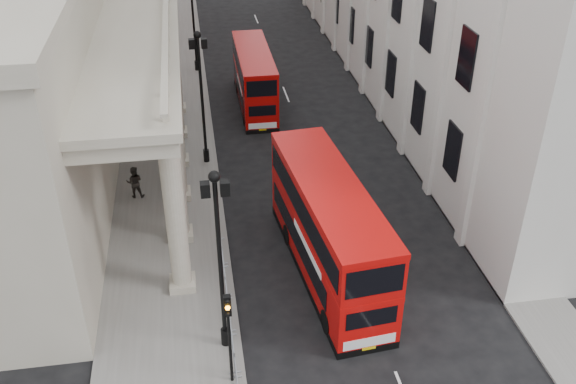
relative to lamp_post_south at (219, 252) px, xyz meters
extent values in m
cube|color=slate|center=(-2.40, 26.00, -4.85)|extent=(6.00, 140.00, 0.12)
cube|color=slate|center=(14.10, 26.00, -4.85)|extent=(3.00, 140.00, 0.12)
cube|color=slate|center=(0.55, 26.00, -4.84)|extent=(0.20, 140.00, 0.14)
cube|color=#A19A87|center=(-9.90, 14.00, 1.09)|extent=(9.00, 28.00, 12.00)
cylinder|color=black|center=(0.00, 0.00, -4.39)|extent=(0.36, 0.36, 0.80)
cylinder|color=black|center=(0.00, 0.00, -0.79)|extent=(0.18, 0.18, 8.00)
sphere|color=black|center=(0.00, 0.00, 3.31)|extent=(0.44, 0.44, 0.44)
cube|color=black|center=(0.35, 0.00, 2.81)|extent=(0.35, 0.35, 0.55)
cube|color=black|center=(-0.35, 0.00, 2.81)|extent=(0.35, 0.35, 0.55)
cylinder|color=black|center=(0.00, 16.00, -4.39)|extent=(0.36, 0.36, 0.80)
cylinder|color=black|center=(0.00, 16.00, -0.79)|extent=(0.18, 0.18, 8.00)
sphere|color=black|center=(0.00, 16.00, 3.31)|extent=(0.44, 0.44, 0.44)
cube|color=black|center=(0.35, 16.00, 2.81)|extent=(0.35, 0.35, 0.55)
cube|color=black|center=(-0.35, 16.00, 2.81)|extent=(0.35, 0.35, 0.55)
cylinder|color=black|center=(0.00, 32.00, -4.39)|extent=(0.36, 0.36, 0.80)
cylinder|color=black|center=(0.00, 32.00, -0.79)|extent=(0.18, 0.18, 8.00)
cylinder|color=black|center=(0.10, -2.00, -3.09)|extent=(0.12, 0.12, 3.40)
cube|color=black|center=(0.10, -2.00, -0.94)|extent=(0.28, 0.22, 0.90)
sphere|color=black|center=(0.10, -2.13, -0.64)|extent=(0.18, 0.18, 0.18)
sphere|color=orange|center=(0.10, -2.13, -0.94)|extent=(0.18, 0.18, 0.18)
sphere|color=black|center=(0.10, -2.13, -1.24)|extent=(0.18, 0.18, 0.18)
cube|color=gray|center=(0.25, -0.60, -4.24)|extent=(0.50, 2.30, 1.10)
cube|color=gray|center=(0.25, 1.75, -4.24)|extent=(0.50, 2.30, 1.10)
cube|color=gray|center=(0.25, 4.10, -4.24)|extent=(0.50, 2.30, 1.10)
cube|color=gray|center=(0.25, 6.45, -4.24)|extent=(0.50, 2.30, 1.10)
cube|color=red|center=(5.22, 4.23, -3.45)|extent=(3.80, 11.54, 2.16)
cube|color=red|center=(5.22, 4.23, -1.21)|extent=(3.80, 11.54, 1.89)
cube|color=red|center=(5.22, 4.23, -0.13)|extent=(3.84, 11.59, 0.27)
cube|color=black|center=(5.22, 4.23, -4.72)|extent=(3.82, 11.55, 0.38)
cube|color=black|center=(5.22, 4.23, -3.18)|extent=(3.65, 9.40, 1.08)
cube|color=black|center=(5.22, 4.23, -1.11)|extent=(3.80, 10.91, 1.19)
cube|color=white|center=(5.78, -1.40, -4.21)|extent=(2.26, 0.29, 0.49)
cube|color=yellow|center=(5.78, -1.41, -4.57)|extent=(0.60, 0.10, 0.14)
cylinder|color=black|center=(4.39, 0.19, -4.37)|extent=(0.45, 1.11, 1.08)
cylinder|color=black|center=(6.82, 0.42, -4.37)|extent=(0.45, 1.11, 1.08)
cylinder|color=black|center=(3.75, 6.74, -4.37)|extent=(0.45, 1.11, 1.08)
cylinder|color=black|center=(6.18, 6.98, -4.37)|extent=(0.45, 1.11, 1.08)
cube|color=#A90907|center=(4.01, 24.34, -3.67)|extent=(2.34, 9.67, 1.84)
cube|color=#A90907|center=(4.01, 24.34, -1.76)|extent=(2.34, 9.67, 1.61)
cube|color=#A90907|center=(4.01, 24.34, -0.84)|extent=(2.38, 9.71, 0.23)
cube|color=black|center=(4.01, 24.34, -4.75)|extent=(2.36, 9.67, 0.32)
cube|color=black|center=(4.01, 24.34, -3.44)|extent=(2.39, 7.83, 0.92)
cube|color=black|center=(4.01, 24.34, -1.67)|extent=(2.39, 9.12, 1.01)
cube|color=white|center=(3.99, 19.52, -4.31)|extent=(1.93, 0.06, 0.41)
cube|color=yellow|center=(3.99, 19.51, -4.62)|extent=(0.51, 0.04, 0.12)
cylinder|color=black|center=(2.95, 20.99, -4.45)|extent=(0.30, 0.92, 0.92)
cylinder|color=black|center=(5.03, 20.98, -4.45)|extent=(0.30, 0.92, 0.92)
cylinder|color=black|center=(2.98, 26.60, -4.45)|extent=(0.30, 0.92, 0.92)
cylinder|color=black|center=(5.06, 26.59, -4.45)|extent=(0.30, 0.92, 0.92)
imported|color=#222227|center=(-2.28, 13.24, -4.01)|extent=(0.64, 0.49, 1.56)
imported|color=black|center=(-4.19, 12.42, -3.84)|extent=(0.96, 0.77, 1.91)
imported|color=black|center=(-1.91, 16.57, -4.00)|extent=(0.80, 0.54, 1.58)
camera|label=1|loc=(-0.48, -19.66, 14.71)|focal=40.00mm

